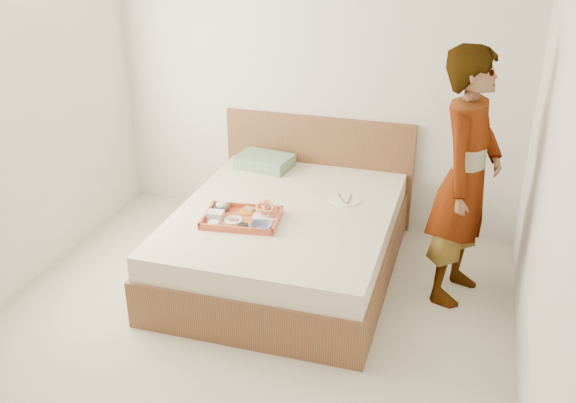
# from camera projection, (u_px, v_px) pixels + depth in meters

# --- Properties ---
(ground) EXTENTS (3.50, 4.00, 0.01)m
(ground) POSITION_uv_depth(u_px,v_px,m) (233.00, 347.00, 4.20)
(ground) COLOR beige
(ground) RESTS_ON ground
(wall_back) EXTENTS (3.50, 0.01, 2.60)m
(wall_back) POSITION_uv_depth(u_px,v_px,m) (315.00, 75.00, 5.37)
(wall_back) COLOR silver
(wall_back) RESTS_ON ground
(wall_right) EXTENTS (0.01, 4.00, 2.60)m
(wall_right) POSITION_uv_depth(u_px,v_px,m) (557.00, 198.00, 3.19)
(wall_right) COLOR silver
(wall_right) RESTS_ON ground
(bed) EXTENTS (1.65, 2.00, 0.53)m
(bed) POSITION_uv_depth(u_px,v_px,m) (285.00, 241.00, 4.94)
(bed) COLOR brown
(bed) RESTS_ON ground
(headboard) EXTENTS (1.65, 0.06, 0.95)m
(headboard) POSITION_uv_depth(u_px,v_px,m) (318.00, 169.00, 5.69)
(headboard) COLOR brown
(headboard) RESTS_ON ground
(pillow) EXTENTS (0.49, 0.38, 0.11)m
(pillow) POSITION_uv_depth(u_px,v_px,m) (265.00, 161.00, 5.56)
(pillow) COLOR gray
(pillow) RESTS_ON bed
(tray) EXTENTS (0.58, 0.45, 0.05)m
(tray) POSITION_uv_depth(u_px,v_px,m) (242.00, 218.00, 4.65)
(tray) COLOR #CE4C2F
(tray) RESTS_ON bed
(prawn_plate) EXTENTS (0.21, 0.21, 0.01)m
(prawn_plate) POSITION_uv_depth(u_px,v_px,m) (266.00, 216.00, 4.68)
(prawn_plate) COLOR white
(prawn_plate) RESTS_ON tray
(navy_bowl_big) EXTENTS (0.17, 0.17, 0.04)m
(navy_bowl_big) POSITION_uv_depth(u_px,v_px,m) (261.00, 226.00, 4.51)
(navy_bowl_big) COLOR #151948
(navy_bowl_big) RESTS_ON tray
(sauce_dish) EXTENTS (0.09, 0.09, 0.03)m
(sauce_dish) POSITION_uv_depth(u_px,v_px,m) (243.00, 227.00, 4.51)
(sauce_dish) COLOR black
(sauce_dish) RESTS_ON tray
(meat_plate) EXTENTS (0.15, 0.15, 0.01)m
(meat_plate) POSITION_uv_depth(u_px,v_px,m) (233.00, 220.00, 4.63)
(meat_plate) COLOR white
(meat_plate) RESTS_ON tray
(bread_plate) EXTENTS (0.15, 0.15, 0.01)m
(bread_plate) POSITION_uv_depth(u_px,v_px,m) (248.00, 211.00, 4.76)
(bread_plate) COLOR orange
(bread_plate) RESTS_ON tray
(salad_bowl) EXTENTS (0.13, 0.13, 0.04)m
(salad_bowl) POSITION_uv_depth(u_px,v_px,m) (222.00, 207.00, 4.78)
(salad_bowl) COLOR #151948
(salad_bowl) RESTS_ON tray
(plastic_tub) EXTENTS (0.12, 0.11, 0.05)m
(plastic_tub) POSITION_uv_depth(u_px,v_px,m) (215.00, 215.00, 4.66)
(plastic_tub) COLOR silver
(plastic_tub) RESTS_ON tray
(cheese_round) EXTENTS (0.09, 0.09, 0.03)m
(cheese_round) POSITION_uv_depth(u_px,v_px,m) (214.00, 224.00, 4.56)
(cheese_round) COLOR white
(cheese_round) RESTS_ON tray
(dinner_plate) EXTENTS (0.28, 0.28, 0.01)m
(dinner_plate) POSITION_uv_depth(u_px,v_px,m) (345.00, 200.00, 4.96)
(dinner_plate) COLOR white
(dinner_plate) RESTS_ON bed
(person) EXTENTS (0.60, 0.75, 1.81)m
(person) POSITION_uv_depth(u_px,v_px,m) (466.00, 178.00, 4.41)
(person) COLOR silver
(person) RESTS_ON ground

